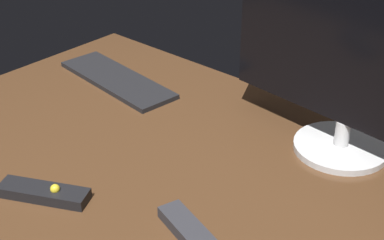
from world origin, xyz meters
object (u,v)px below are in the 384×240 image
(monitor, at_px, (354,54))
(keyboard, at_px, (117,80))
(media_remote, at_px, (44,193))
(tv_remote, at_px, (192,234))

(monitor, distance_m, keyboard, 0.69)
(monitor, xyz_separation_m, media_remote, (-0.36, -0.56, -0.23))
(monitor, xyz_separation_m, tv_remote, (-0.05, -0.45, -0.23))
(media_remote, relative_size, tv_remote, 1.06)
(monitor, bearing_deg, tv_remote, -91.54)
(monitor, relative_size, keyboard, 1.55)
(tv_remote, bearing_deg, monitor, 100.65)
(keyboard, height_order, tv_remote, tv_remote)
(media_remote, bearing_deg, tv_remote, -7.95)
(monitor, height_order, keyboard, monitor)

